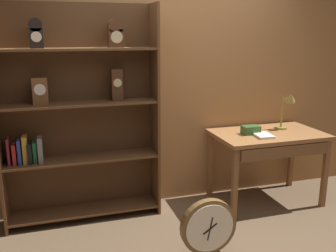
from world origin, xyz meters
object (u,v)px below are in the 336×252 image
Objects in this scene: bookshelf at (77,117)px; workbench at (269,142)px; toolbox_small at (251,130)px; desk_lamp at (288,106)px; round_clock_large at (208,228)px; open_repair_manual at (263,135)px.

bookshelf is 1.99m from workbench.
toolbox_small is (1.73, -0.23, -0.21)m from bookshelf.
toolbox_small is at bearing 171.40° from workbench.
bookshelf is at bearing 175.99° from desk_lamp.
desk_lamp reaches higher than round_clock_large.
open_repair_manual is (-0.40, -0.20, -0.25)m from desk_lamp.
desk_lamp reaches higher than workbench.
bookshelf is 4.99× the size of desk_lamp.
round_clock_large is (-1.28, -0.88, -0.78)m from desk_lamp.
round_clock_large is at bearing -48.33° from bookshelf.
desk_lamp reaches higher than toolbox_small.
open_repair_manual is (1.80, -0.35, -0.24)m from bookshelf.
bookshelf is 1.76m from toolbox_small.
toolbox_small is 0.15m from open_repair_manual.
toolbox_small reaches higher than workbench.
bookshelf is 9.45× the size of open_repair_manual.
bookshelf reaches higher than desk_lamp.
open_repair_manual reaches higher than workbench.
desk_lamp is at bearing 32.41° from open_repair_manual.
workbench is 5.22× the size of open_repair_manual.
desk_lamp is 2.33× the size of toolbox_small.
desk_lamp is 1.74m from round_clock_large.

